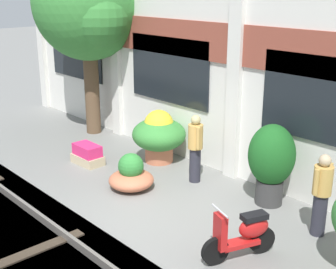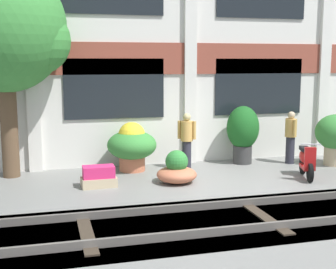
# 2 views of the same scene
# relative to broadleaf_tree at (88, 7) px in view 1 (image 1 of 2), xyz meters

# --- Properties ---
(ground_plane) EXTENTS (80.00, 80.00, 0.00)m
(ground_plane) POSITION_rel_broadleaf_tree_xyz_m (5.09, -2.32, -3.75)
(ground_plane) COLOR slate
(rail_tracks) EXTENTS (25.87, 2.80, 0.43)m
(rail_tracks) POSITION_rel_broadleaf_tree_xyz_m (5.09, -4.67, -3.89)
(rail_tracks) COLOR #4C473F
(rail_tracks) RESTS_ON ground
(broadleaf_tree) EXTENTS (3.29, 3.13, 5.50)m
(broadleaf_tree) POSITION_rel_broadleaf_tree_xyz_m (0.00, 0.00, 0.00)
(broadleaf_tree) COLOR brown
(broadleaf_tree) RESTS_ON ground
(potted_plant_wide_bowl) EXTENTS (1.01, 1.01, 0.83)m
(potted_plant_wide_bowl) POSITION_rel_broadleaf_tree_xyz_m (4.06, -1.72, -3.45)
(potted_plant_wide_bowl) COLOR #B76647
(potted_plant_wide_bowl) RESTS_ON ground
(potted_plant_fluted_column) EXTENTS (0.96, 0.96, 1.72)m
(potted_plant_fluted_column) POSITION_rel_broadleaf_tree_xyz_m (6.57, -0.05, -2.78)
(potted_plant_fluted_column) COLOR #333333
(potted_plant_fluted_column) RESTS_ON ground
(potted_plant_stone_basin) EXTENTS (1.37, 1.37, 1.37)m
(potted_plant_stone_basin) POSITION_rel_broadleaf_tree_xyz_m (3.21, -0.15, -3.02)
(potted_plant_stone_basin) COLOR #B76647
(potted_plant_stone_basin) RESTS_ON ground
(potted_plant_square_trough) EXTENTS (0.87, 0.53, 0.51)m
(potted_plant_square_trough) POSITION_rel_broadleaf_tree_xyz_m (2.12, -1.61, -3.51)
(potted_plant_square_trough) COLOR tan
(potted_plant_square_trough) RESTS_ON ground
(scooter_second_parked) EXTENTS (0.67, 1.33, 0.98)m
(scooter_second_parked) POSITION_rel_broadleaf_tree_xyz_m (7.49, -2.06, -3.32)
(scooter_second_parked) COLOR black
(scooter_second_parked) RESTS_ON ground
(resident_by_doorway) EXTENTS (0.34, 0.53, 1.56)m
(resident_by_doorway) POSITION_rel_broadleaf_tree_xyz_m (7.94, -0.44, -2.92)
(resident_by_doorway) COLOR #282833
(resident_by_doorway) RESTS_ON ground
(resident_watching_tracks) EXTENTS (0.47, 0.34, 1.59)m
(resident_watching_tracks) POSITION_rel_broadleaf_tree_xyz_m (4.73, -0.38, -2.90)
(resident_watching_tracks) COLOR #282833
(resident_watching_tracks) RESTS_ON ground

